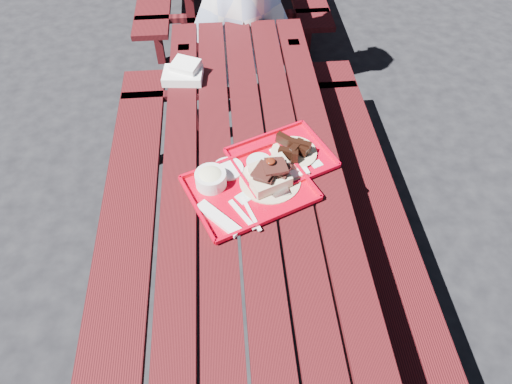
# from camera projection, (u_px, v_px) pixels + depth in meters

# --- Properties ---
(ground) EXTENTS (60.00, 60.00, 0.00)m
(ground) POSITION_uv_depth(u_px,v_px,m) (254.00, 269.00, 2.43)
(ground) COLOR black
(ground) RESTS_ON ground
(picnic_table_near) EXTENTS (1.41, 2.40, 0.75)m
(picnic_table_near) POSITION_uv_depth(u_px,v_px,m) (253.00, 204.00, 2.00)
(picnic_table_near) COLOR #450D10
(picnic_table_near) RESTS_ON ground
(near_tray) EXTENTS (0.56, 0.51, 0.15)m
(near_tray) POSITION_uv_depth(u_px,v_px,m) (247.00, 181.00, 1.79)
(near_tray) COLOR #BB0017
(near_tray) RESTS_ON picnic_table_near
(far_tray) EXTENTS (0.48, 0.43, 0.07)m
(far_tray) POSITION_uv_depth(u_px,v_px,m) (281.00, 159.00, 1.89)
(far_tray) COLOR #BA001A
(far_tray) RESTS_ON picnic_table_near
(white_cloth) EXTENTS (0.20, 0.18, 0.08)m
(white_cloth) POSITION_uv_depth(u_px,v_px,m) (184.00, 73.00, 2.25)
(white_cloth) COLOR white
(white_cloth) RESTS_ON picnic_table_near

